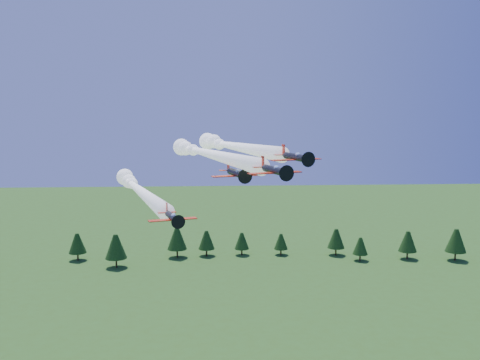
{
  "coord_description": "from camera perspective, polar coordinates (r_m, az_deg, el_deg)",
  "views": [
    {
      "loc": [
        -5.24,
        -78.4,
        54.57
      ],
      "look_at": [
        -0.75,
        0.0,
        44.11
      ],
      "focal_mm": 40.0,
      "sensor_mm": 36.0,
      "label": 1
    }
  ],
  "objects": [
    {
      "name": "plane_lead",
      "position": [
        101.02,
        -3.59,
        2.9
      ],
      "size": [
        20.82,
        53.02,
        3.7
      ],
      "rotation": [
        0.0,
        0.0,
        0.31
      ],
      "color": "black",
      "rests_on": "ground"
    },
    {
      "name": "plane_left",
      "position": [
        105.29,
        -10.88,
        -0.91
      ],
      "size": [
        19.27,
        50.52,
        3.7
      ],
      "rotation": [
        0.0,
        0.0,
        0.3
      ],
      "color": "black",
      "rests_on": "ground"
    },
    {
      "name": "plane_right",
      "position": [
        105.25,
        -0.78,
        3.65
      ],
      "size": [
        19.18,
        45.72,
        3.7
      ],
      "rotation": [
        0.0,
        0.0,
        0.32
      ],
      "color": "black",
      "rests_on": "ground"
    },
    {
      "name": "plane_slot",
      "position": [
        85.4,
        -0.41,
        0.72
      ],
      "size": [
        8.3,
        9.2,
        2.91
      ],
      "rotation": [
        0.0,
        0.0,
        0.28
      ],
      "color": "black",
      "rests_on": "ground"
    },
    {
      "name": "treeline",
      "position": [
        195.01,
        0.27,
        -6.65
      ],
      "size": [
        173.99,
        19.76,
        11.67
      ],
      "color": "#382314",
      "rests_on": "ground"
    }
  ]
}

